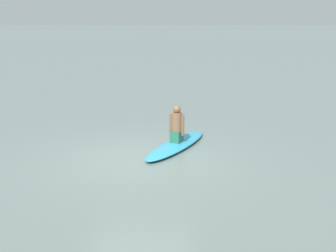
{
  "coord_description": "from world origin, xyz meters",
  "views": [
    {
      "loc": [
        -9.75,
        -1.19,
        3.15
      ],
      "look_at": [
        0.69,
        -0.62,
        0.61
      ],
      "focal_mm": 47.91,
      "sensor_mm": 36.0,
      "label": 1
    }
  ],
  "objects": [
    {
      "name": "ground_plane",
      "position": [
        0.0,
        0.0,
        0.0
      ],
      "size": [
        400.0,
        400.0,
        0.0
      ],
      "primitive_type": "plane",
      "color": "slate"
    },
    {
      "name": "surfboard",
      "position": [
        0.98,
        -0.82,
        0.07
      ],
      "size": [
        3.05,
        1.79,
        0.14
      ],
      "primitive_type": "ellipsoid",
      "rotation": [
        0.0,
        0.0,
        -0.4
      ],
      "color": "#339EC6",
      "rests_on": "ground"
    },
    {
      "name": "person_paddler",
      "position": [
        0.98,
        -0.82,
        0.56
      ],
      "size": [
        0.38,
        0.4,
        0.92
      ],
      "rotation": [
        0.0,
        0.0,
        -0.4
      ],
      "color": "#26664C",
      "rests_on": "surfboard"
    }
  ]
}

